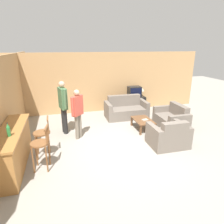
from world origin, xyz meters
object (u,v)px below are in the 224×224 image
object	(u,v)px
loveseat_right	(172,119)
book_on_table	(145,120)
coffee_table	(143,121)
bottle	(8,130)
tv	(134,92)
tv_unit	(134,103)
person_by_window	(63,105)
bar_chair_mid	(43,135)
couch_far	(126,110)
bar_chair_near	(41,146)
table_lamp	(141,89)
armchair_near	(169,136)
person_by_counter	(78,111)

from	to	relation	value
loveseat_right	book_on_table	distance (m)	1.07
coffee_table	bottle	world-z (taller)	bottle
tv	tv_unit	bearing A→B (deg)	90.00
bottle	person_by_window	xyz separation A→B (m)	(1.21, 2.12, -0.11)
loveseat_right	book_on_table	xyz separation A→B (m)	(-1.06, -0.00, 0.07)
loveseat_right	book_on_table	bearing A→B (deg)	-179.87
bar_chair_mid	book_on_table	bearing A→B (deg)	16.01
bottle	person_by_window	world-z (taller)	person_by_window
couch_far	person_by_window	xyz separation A→B (m)	(-2.52, -0.98, 0.70)
bottle	person_by_window	size ratio (longest dim) A/B	0.17
bar_chair_near	book_on_table	size ratio (longest dim) A/B	4.91
table_lamp	person_by_window	distance (m)	3.94
couch_far	person_by_window	distance (m)	2.79
armchair_near	bar_chair_near	bearing A→B (deg)	-175.54
bar_chair_mid	person_by_window	world-z (taller)	person_by_window
bottle	table_lamp	distance (m)	6.13
coffee_table	person_by_window	xyz separation A→B (m)	(-2.70, 0.40, 0.69)
armchair_near	table_lamp	distance (m)	3.66
couch_far	loveseat_right	bearing A→B (deg)	-48.68
bar_chair_near	book_on_table	distance (m)	3.70
coffee_table	person_by_counter	size ratio (longest dim) A/B	0.60
bottle	person_by_counter	size ratio (longest dim) A/B	0.19
tv	bar_chair_mid	bearing A→B (deg)	-139.65
bar_chair_near	tv	xyz separation A→B (m)	(3.78, 3.82, 0.27)
table_lamp	person_by_window	size ratio (longest dim) A/B	0.25
bar_chair_mid	table_lamp	xyz separation A→B (m)	(4.12, 3.21, 0.36)
armchair_near	person_by_window	distance (m)	3.50
couch_far	tv_unit	distance (m)	1.03
book_on_table	table_lamp	world-z (taller)	table_lamp
bar_chair_near	loveseat_right	bearing A→B (deg)	19.67
loveseat_right	bottle	bearing A→B (deg)	-161.78
person_by_window	table_lamp	bearing A→B (deg)	26.79
bar_chair_mid	tv	distance (m)	4.96
couch_far	bar_chair_near	bearing A→B (deg)	-135.85
loveseat_right	table_lamp	size ratio (longest dim) A/B	2.89
tv_unit	bar_chair_mid	bearing A→B (deg)	-139.63
tv	person_by_counter	xyz separation A→B (m)	(-2.76, -2.31, 0.03)
bar_chair_near	tv_unit	world-z (taller)	bar_chair_near
person_by_counter	tv_unit	bearing A→B (deg)	39.90
coffee_table	tv_unit	bearing A→B (deg)	77.56
armchair_near	table_lamp	world-z (taller)	table_lamp
bottle	table_lamp	xyz separation A→B (m)	(4.72, 3.90, -0.15)
armchair_near	tv	xyz separation A→B (m)	(0.24, 3.55, 0.57)
loveseat_right	bottle	size ratio (longest dim) A/B	4.18
bar_chair_mid	bottle	bearing A→B (deg)	-131.34
bar_chair_near	loveseat_right	distance (m)	4.69
bar_chair_mid	coffee_table	world-z (taller)	bar_chair_mid
tv	couch_far	bearing A→B (deg)	-129.66
book_on_table	table_lamp	xyz separation A→B (m)	(0.78, 2.25, 0.59)
bar_chair_mid	bottle	distance (m)	1.05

